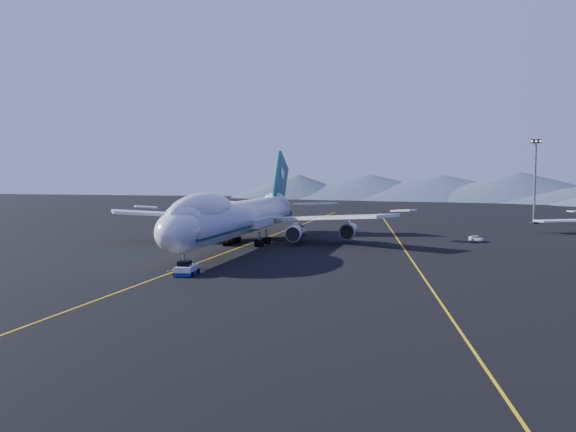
% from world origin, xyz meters
% --- Properties ---
extents(ground, '(500.00, 500.00, 0.00)m').
position_xyz_m(ground, '(0.00, 0.00, 0.00)').
color(ground, black).
rests_on(ground, ground).
extents(taxiway_line_main, '(0.25, 220.00, 0.01)m').
position_xyz_m(taxiway_line_main, '(0.00, 0.00, 0.01)').
color(taxiway_line_main, yellow).
rests_on(taxiway_line_main, ground).
extents(taxiway_line_side, '(28.08, 198.09, 0.01)m').
position_xyz_m(taxiway_line_side, '(30.00, 10.00, 0.01)').
color(taxiway_line_side, yellow).
rests_on(taxiway_line_side, ground).
extents(boeing_747, '(59.62, 72.43, 19.37)m').
position_xyz_m(boeing_747, '(0.00, 0.03, 5.81)').
color(boeing_747, silver).
rests_on(boeing_747, ground).
extents(pushback_tug, '(3.21, 5.08, 2.10)m').
position_xyz_m(pushback_tug, '(3.00, -32.51, 0.66)').
color(pushback_tug, silver).
rests_on(pushback_tug, ground).
extents(service_van, '(3.21, 4.92, 1.26)m').
position_xyz_m(service_van, '(44.27, 21.50, 0.63)').
color(service_van, silver).
rests_on(service_van, ground).
extents(floodlight_mast, '(2.89, 2.17, 23.37)m').
position_xyz_m(floodlight_mast, '(62.12, 73.62, 11.84)').
color(floodlight_mast, black).
rests_on(floodlight_mast, ground).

